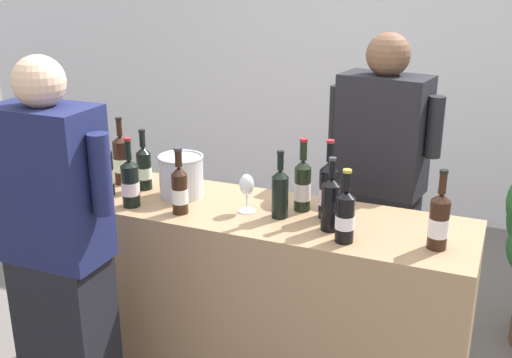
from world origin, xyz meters
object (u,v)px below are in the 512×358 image
wine_bottle_0 (130,183)px  wine_bottle_8 (121,160)px  wine_bottle_6 (345,216)px  wine_bottle_10 (439,221)px  wine_bottle_3 (329,190)px  wine_bottle_1 (105,171)px  wine_bottle_9 (180,189)px  wine_glass (247,187)px  wine_bottle_2 (331,202)px  person_guest (61,273)px  ice_bucket (181,175)px  wine_bottle_7 (280,192)px  wine_bottle_4 (303,185)px  wine_bottle_5 (144,167)px  person_server (378,200)px

wine_bottle_0 → wine_bottle_8: size_ratio=0.95×
wine_bottle_6 → wine_bottle_10: (0.35, 0.08, 0.00)m
wine_bottle_0 → wine_bottle_3: bearing=14.1°
wine_bottle_0 → wine_bottle_3: wine_bottle_3 is taller
wine_bottle_6 → wine_bottle_10: wine_bottle_10 is taller
wine_bottle_8 → wine_bottle_10: bearing=-5.9°
wine_bottle_1 → wine_bottle_9: (0.44, -0.06, -0.01)m
wine_bottle_0 → wine_glass: bearing=15.4°
wine_bottle_2 → person_guest: bearing=-148.7°
wine_bottle_0 → person_guest: (-0.03, -0.48, -0.23)m
wine_bottle_10 → wine_bottle_1: bearing=-179.6°
wine_bottle_10 → ice_bucket: (-1.20, 0.12, -0.01)m
wine_bottle_1 → wine_bottle_7: (0.86, 0.07, -0.00)m
wine_bottle_6 → wine_bottle_9: (-0.75, 0.01, -0.00)m
wine_bottle_3 → wine_bottle_4: size_ratio=1.05×
wine_bottle_3 → ice_bucket: 0.72m
wine_bottle_0 → wine_bottle_4: 0.78m
wine_bottle_8 → person_guest: bearing=-75.6°
wine_bottle_5 → person_guest: 0.74m
wine_bottle_5 → wine_bottle_10: 1.43m
wine_bottle_3 → wine_bottle_7: wine_bottle_3 is taller
wine_bottle_7 → wine_bottle_0: bearing=-168.3°
wine_bottle_1 → wine_bottle_2: bearing=1.1°
wine_bottle_4 → ice_bucket: (-0.59, -0.05, -0.02)m
wine_bottle_2 → wine_bottle_8: bearing=172.4°
wine_bottle_6 → person_server: (-0.03, 0.83, -0.24)m
wine_bottle_2 → wine_bottle_9: bearing=-173.1°
ice_bucket → wine_bottle_1: bearing=-158.5°
wine_bottle_4 → wine_glass: wine_bottle_4 is taller
person_guest → wine_bottle_5: bearing=93.2°
wine_bottle_1 → wine_bottle_2: size_ratio=1.04×
person_server → wine_bottle_1: bearing=-146.7°
wine_bottle_1 → ice_bucket: 0.36m
wine_bottle_8 → wine_glass: 0.74m
wine_bottle_9 → wine_bottle_7: bearing=16.5°
wine_bottle_0 → person_server: person_server is taller
wine_bottle_7 → wine_bottle_9: bearing=-163.5°
wine_bottle_1 → wine_glass: bearing=5.7°
wine_bottle_8 → wine_bottle_9: size_ratio=1.13×
wine_bottle_2 → wine_bottle_7: 0.25m
wine_bottle_3 → person_server: person_server is taller
wine_bottle_6 → wine_bottle_9: size_ratio=1.00×
wine_bottle_10 → wine_bottle_5: bearing=174.5°
wine_bottle_7 → wine_glass: 0.16m
wine_bottle_9 → person_guest: person_guest is taller
wine_bottle_5 → wine_glass: (0.58, -0.08, 0.01)m
wine_bottle_2 → wine_bottle_7: bearing=169.3°
ice_bucket → person_server: (0.82, 0.63, -0.23)m
wine_bottle_3 → wine_glass: (-0.35, -0.08, -0.01)m
wine_bottle_8 → ice_bucket: size_ratio=1.57×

